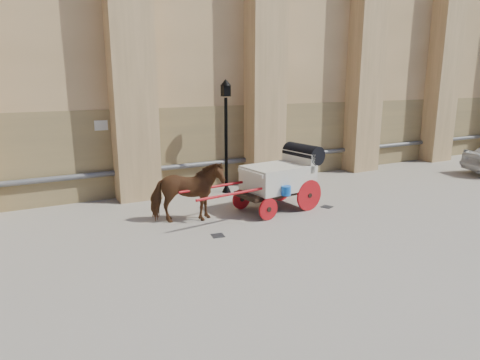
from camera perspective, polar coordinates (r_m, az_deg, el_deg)
ground at (r=12.07m, az=-4.23°, el=-5.92°), size 90.00×90.00×0.00m
horse at (r=12.10m, az=-7.06°, el=-1.67°), size 2.22×1.46×1.73m
carriage at (r=13.30m, az=5.62°, el=0.61°), size 4.60×1.76×1.96m
street_lamp at (r=15.00m, az=-1.87°, el=6.26°), size 0.37×0.37×3.98m
drain_grate_near at (r=11.21m, az=-2.98°, el=-7.41°), size 0.37×0.37×0.01m
drain_grate_far at (r=13.91m, az=11.50°, el=-3.51°), size 0.42×0.42×0.01m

